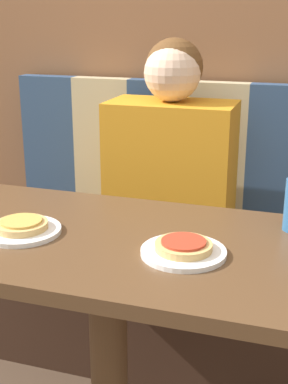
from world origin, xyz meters
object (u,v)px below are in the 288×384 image
at_px(plate_left, 22,231).
at_px(pizza_left, 21,225).
at_px(plate_right, 183,252).
at_px(pizza_right, 184,245).
at_px(person, 171,154).

relative_size(plate_left, pizza_left, 1.50).
bearing_deg(plate_left, pizza_left, -90.00).
height_order(plate_right, pizza_right, pizza_right).
height_order(plate_left, pizza_right, pizza_right).
height_order(plate_left, pizza_left, pizza_left).
distance_m(plate_left, plate_right, 0.42).
relative_size(plate_left, plate_right, 1.00).
bearing_deg(pizza_right, plate_left, 180.00).
height_order(person, pizza_right, person).
bearing_deg(plate_right, pizza_left, -180.00).
bearing_deg(pizza_right, person, 107.35).
xyz_separation_m(plate_right, pizza_left, (-0.42, -0.00, 0.02)).
distance_m(person, plate_right, 0.70).
bearing_deg(plate_left, person, 72.65).
relative_size(person, plate_right, 3.69).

